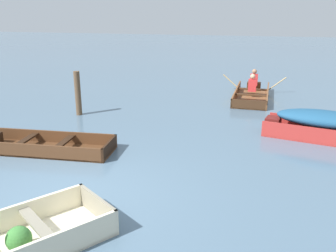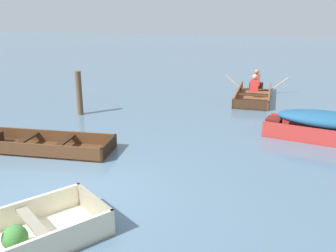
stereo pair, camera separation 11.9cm
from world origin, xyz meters
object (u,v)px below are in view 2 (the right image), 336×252
at_px(skiff_red_near_moored, 325,123).
at_px(skiff_dark_varnish_mid_moored, 40,145).
at_px(rowboat_wooden_brown_with_crew, 254,93).
at_px(mooring_post, 79,93).

height_order(skiff_red_near_moored, skiff_dark_varnish_mid_moored, skiff_red_near_moored).
distance_m(skiff_red_near_moored, rowboat_wooden_brown_with_crew, 4.65).
height_order(skiff_dark_varnish_mid_moored, rowboat_wooden_brown_with_crew, rowboat_wooden_brown_with_crew).
distance_m(skiff_dark_varnish_mid_moored, mooring_post, 3.05).
xyz_separation_m(rowboat_wooden_brown_with_crew, mooring_post, (-5.05, -3.66, 0.50)).
bearing_deg(skiff_dark_varnish_mid_moored, rowboat_wooden_brown_with_crew, 55.46).
height_order(skiff_red_near_moored, mooring_post, mooring_post).
relative_size(skiff_dark_varnish_mid_moored, rowboat_wooden_brown_with_crew, 0.95).
xyz_separation_m(skiff_dark_varnish_mid_moored, rowboat_wooden_brown_with_crew, (4.55, 6.62, 0.06)).
xyz_separation_m(skiff_dark_varnish_mid_moored, mooring_post, (-0.50, 2.95, 0.56)).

